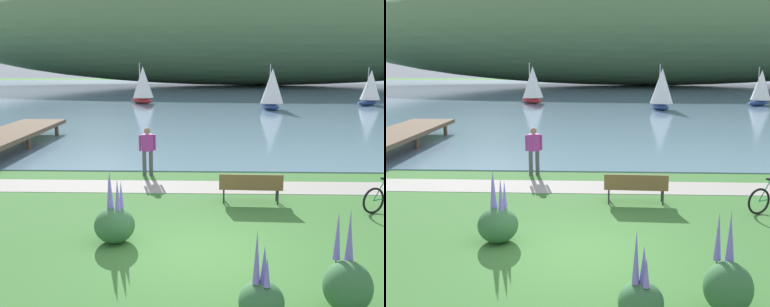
{
  "view_description": "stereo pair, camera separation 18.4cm",
  "coord_description": "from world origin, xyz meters",
  "views": [
    {
      "loc": [
        0.08,
        -9.1,
        4.0
      ],
      "look_at": [
        -0.39,
        5.71,
        1.0
      ],
      "focal_mm": 42.78,
      "sensor_mm": 36.0,
      "label": 1
    },
    {
      "loc": [
        0.26,
        -9.09,
        4.0
      ],
      "look_at": [
        -0.39,
        5.71,
        1.0
      ],
      "focal_mm": 42.78,
      "sensor_mm": 36.0,
      "label": 2
    }
  ],
  "objects": [
    {
      "name": "ground_plane",
      "position": [
        0.0,
        0.0,
        0.0
      ],
      "size": [
        200.0,
        200.0,
        0.0
      ],
      "primitive_type": "plane",
      "color": "#3D7533"
    },
    {
      "name": "bay_water",
      "position": [
        0.0,
        47.21,
        0.02
      ],
      "size": [
        180.0,
        80.0,
        0.04
      ],
      "primitive_type": "cube",
      "color": "#6B8EA8",
      "rests_on": "ground"
    },
    {
      "name": "distant_hillside",
      "position": [
        7.83,
        68.49,
        8.71
      ],
      "size": [
        105.08,
        28.0,
        17.34
      ],
      "primitive_type": "ellipsoid",
      "color": "#567A4C",
      "rests_on": "bay_water"
    },
    {
      "name": "shoreline_path",
      "position": [
        0.0,
        5.16,
        0.01
      ],
      "size": [
        60.0,
        1.5,
        0.01
      ],
      "primitive_type": "cube",
      "color": "#A39E93",
      "rests_on": "ground"
    },
    {
      "name": "park_bench_near_camera",
      "position": [
        1.36,
        3.51,
        0.52
      ],
      "size": [
        1.82,
        0.54,
        0.88
      ],
      "color": "brown",
      "rests_on": "ground"
    },
    {
      "name": "person_at_shoreline",
      "position": [
        -1.99,
        6.7,
        0.98
      ],
      "size": [
        0.58,
        0.33,
        1.71
      ],
      "color": "#4C4C51",
      "rests_on": "ground"
    },
    {
      "name": "echium_bush_closest_to_camera",
      "position": [
        -1.96,
        0.54,
        0.45
      ],
      "size": [
        0.91,
        0.91,
        1.66
      ],
      "color": "#386B3D",
      "rests_on": "ground"
    },
    {
      "name": "echium_bush_beside_closest",
      "position": [
        2.38,
        -2.2,
        0.48
      ],
      "size": [
        0.8,
        0.8,
        1.7
      ],
      "color": "#386B3D",
      "rests_on": "ground"
    },
    {
      "name": "echium_bush_mid_cluster",
      "position": [
        0.95,
        -2.56,
        0.38
      ],
      "size": [
        0.72,
        0.72,
        1.51
      ],
      "color": "#386B3D",
      "rests_on": "ground"
    },
    {
      "name": "sailboat_nearest_to_shore",
      "position": [
        5.48,
        28.92,
        1.79
      ],
      "size": [
        2.27,
        3.28,
        3.71
      ],
      "color": "navy",
      "rests_on": "bay_water"
    },
    {
      "name": "sailboat_mid_bay",
      "position": [
        -5.92,
        34.26,
        1.83
      ],
      "size": [
        2.97,
        3.1,
        3.81
      ],
      "color": "#B22323",
      "rests_on": "bay_water"
    },
    {
      "name": "sailboat_far_off",
      "position": [
        14.92,
        33.07,
        1.67
      ],
      "size": [
        2.85,
        2.67,
        3.46
      ],
      "color": "navy",
      "rests_on": "bay_water"
    },
    {
      "name": "pier_dock",
      "position": [
        -9.0,
        11.21,
        0.69
      ],
      "size": [
        2.4,
        10.0,
        0.8
      ],
      "color": "brown",
      "rests_on": "ground"
    }
  ]
}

